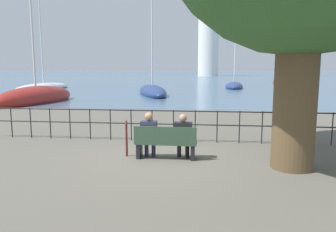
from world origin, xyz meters
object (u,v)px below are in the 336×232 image
object	(u,v)px
closed_umbrella	(126,136)
sailboat_1	(234,86)
sailboat_4	(44,87)
park_bench	(166,143)
sailboat_0	(152,91)
harbor_lighthouse	(208,43)
seated_person_left	(149,133)
sailboat_3	(36,98)
sailboat_2	(281,81)
seated_person_right	(183,134)

from	to	relation	value
closed_umbrella	sailboat_1	bearing A→B (deg)	80.01
sailboat_4	park_bench	bearing A→B (deg)	-48.60
sailboat_0	harbor_lighthouse	size ratio (longest dim) A/B	0.62
seated_person_left	harbor_lighthouse	world-z (taller)	harbor_lighthouse
sailboat_3	seated_person_left	bearing A→B (deg)	-41.93
park_bench	sailboat_2	size ratio (longest dim) A/B	0.14
sailboat_0	sailboat_1	xyz separation A→B (m)	(8.07, 10.27, -0.06)
closed_umbrella	sailboat_3	size ratio (longest dim) A/B	0.13
closed_umbrella	sailboat_0	world-z (taller)	sailboat_0
sailboat_4	harbor_lighthouse	world-z (taller)	harbor_lighthouse
sailboat_2	sailboat_4	bearing A→B (deg)	-136.85
park_bench	seated_person_left	bearing A→B (deg)	170.81
seated_person_left	sailboat_2	distance (m)	46.12
seated_person_left	sailboat_3	size ratio (longest dim) A/B	0.15
park_bench	sailboat_1	xyz separation A→B (m)	(4.31, 30.85, -0.17)
sailboat_1	sailboat_4	xyz separation A→B (m)	(-21.23, -4.70, 0.01)
park_bench	seated_person_left	size ratio (longest dim) A/B	1.33
harbor_lighthouse	park_bench	bearing A→B (deg)	-90.92
seated_person_right	closed_umbrella	bearing A→B (deg)	177.53
sailboat_0	harbor_lighthouse	distance (m)	66.95
sailboat_0	seated_person_right	bearing A→B (deg)	-95.95
sailboat_0	sailboat_4	size ratio (longest dim) A/B	1.09
seated_person_left	park_bench	bearing A→B (deg)	-9.19
seated_person_left	closed_umbrella	world-z (taller)	seated_person_left
sailboat_2	sailboat_3	distance (m)	39.05
sailboat_4	sailboat_0	bearing A→B (deg)	-14.43
sailboat_1	closed_umbrella	bearing A→B (deg)	-96.07
sailboat_1	harbor_lighthouse	bearing A→B (deg)	96.90
closed_umbrella	seated_person_left	bearing A→B (deg)	-5.95
park_bench	sailboat_4	xyz separation A→B (m)	(-16.92, 26.14, -0.17)
seated_person_right	sailboat_3	size ratio (longest dim) A/B	0.15
seated_person_right	sailboat_3	xyz separation A→B (m)	(-11.11, 12.85, -0.32)
seated_person_right	closed_umbrella	world-z (taller)	seated_person_right
closed_umbrella	harbor_lighthouse	bearing A→B (deg)	88.35
sailboat_3	harbor_lighthouse	xyz separation A→B (m)	(12.05, 73.81, 8.84)
seated_person_right	sailboat_4	world-z (taller)	sailboat_4
sailboat_3	sailboat_4	distance (m)	14.63
sailboat_3	sailboat_4	bearing A→B (deg)	125.04
seated_person_right	sailboat_4	size ratio (longest dim) A/B	0.11
sailboat_0	sailboat_2	xyz separation A→B (m)	(16.37, 23.72, -0.02)
seated_person_left	closed_umbrella	size ratio (longest dim) A/B	1.20
sailboat_1	harbor_lighthouse	size ratio (longest dim) A/B	0.37
sailboat_1	sailboat_3	distance (m)	23.34
sailboat_2	sailboat_4	xyz separation A→B (m)	(-29.53, -18.16, -0.03)
seated_person_right	sailboat_3	bearing A→B (deg)	130.84
sailboat_3	harbor_lighthouse	bearing A→B (deg)	90.38
seated_person_left	sailboat_2	bearing A→B (deg)	73.54
harbor_lighthouse	sailboat_1	bearing A→B (deg)	-87.01
seated_person_left	sailboat_4	world-z (taller)	sailboat_4
seated_person_right	sailboat_1	bearing A→B (deg)	82.87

